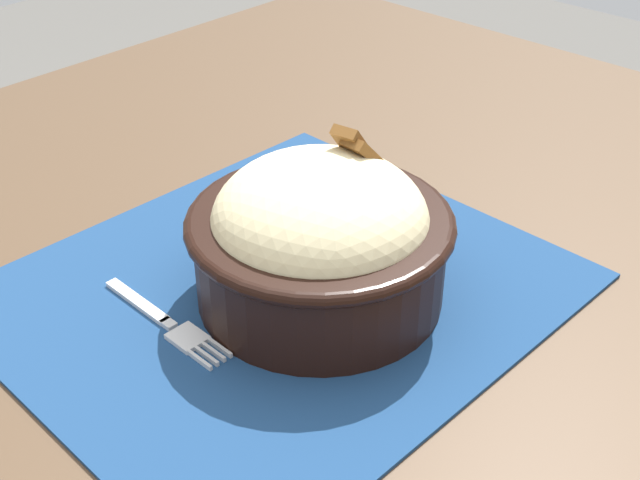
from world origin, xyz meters
TOP-DOWN VIEW (x-y plane):
  - table at (0.00, 0.00)m, footprint 1.26×0.97m
  - placemat at (-0.02, 0.03)m, footprint 0.41×0.37m
  - bowl at (-0.04, 0.05)m, footprint 0.22×0.22m
  - fork at (0.06, 0.00)m, footprint 0.02×0.13m

SIDE VIEW (x-z plane):
  - table at x=0.00m, z-range 0.32..1.08m
  - placemat at x=-0.02m, z-range 0.76..0.76m
  - fork at x=0.06m, z-range 0.76..0.77m
  - bowl at x=-0.04m, z-range 0.75..0.88m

